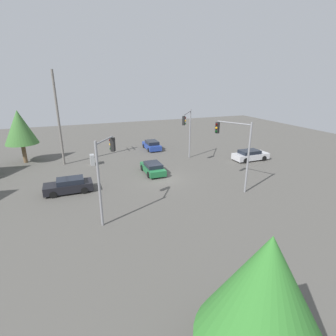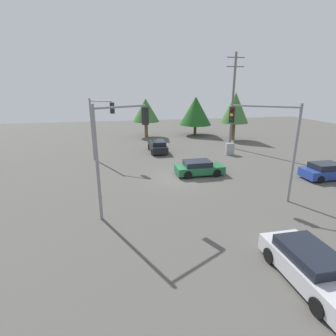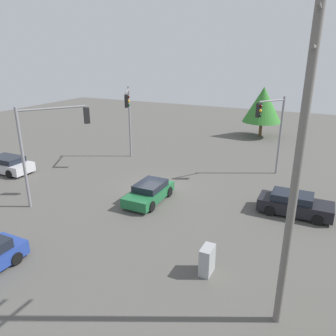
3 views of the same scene
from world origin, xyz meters
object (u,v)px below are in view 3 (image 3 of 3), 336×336
Objects in this scene: sedan_dark at (294,204)px; traffic_signal_cross at (272,124)px; traffic_signal_main at (129,112)px; sedan_green at (149,192)px; electrical_cabinet at (207,260)px; sedan_silver at (6,164)px; traffic_signal_aux at (49,137)px.

traffic_signal_cross reaches higher than sedan_dark.
sedan_green is at bearing 11.12° from traffic_signal_main.
traffic_signal_cross is 4.78× the size of electrical_cabinet.
sedan_silver is at bearing -83.94° from sedan_dark.
traffic_signal_cross reaches higher than sedan_silver.
sedan_green is 0.66× the size of traffic_signal_cross.
sedan_green is 9.98m from traffic_signal_main.
traffic_signal_aux reaches higher than electrical_cabinet.
traffic_signal_cross is 16.50m from traffic_signal_aux.
traffic_signal_cross is (8.49, -6.36, 3.66)m from sedan_green.
sedan_green is 11.22m from traffic_signal_cross.
traffic_signal_main is (4.84, 14.98, 3.85)m from sedan_dark.
traffic_signal_aux is at bearing -108.18° from sedan_silver.
electrical_cabinet is (-7.85, 2.95, -0.01)m from sedan_dark.
sedan_dark is 0.67× the size of traffic_signal_aux.
sedan_silver is at bearing 0.94° from sedan_green.
traffic_signal_main is 17.90m from electrical_cabinet.
electrical_cabinet is (-5.44, -19.75, -0.01)m from sedan_silver.
sedan_silver is 0.71× the size of traffic_signal_main.
traffic_signal_main is at bearing -49.91° from sedan_green.
sedan_green is 0.89× the size of sedan_silver.
traffic_signal_cross is at bearing -66.46° from sedan_silver.
sedan_dark is 0.69× the size of traffic_signal_cross.
sedan_green is at bearing -76.44° from sedan_dark.
traffic_signal_cross is (6.30, 2.71, 3.61)m from sedan_dark.
sedan_dark is 8.39m from electrical_cabinet.
traffic_signal_aux is at bearing -71.07° from sedan_dark.
traffic_signal_main reaches higher than sedan_dark.
sedan_green is at bearing -26.79° from traffic_signal_aux.
traffic_signal_aux reaches higher than sedan_green.
sedan_silver is 11.27m from traffic_signal_main.
traffic_signal_aux is at bearing 26.87° from sedan_green.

